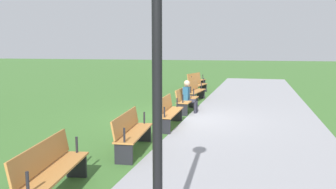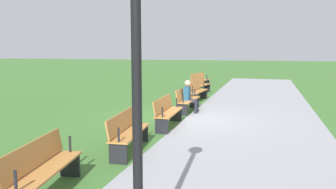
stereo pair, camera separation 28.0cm
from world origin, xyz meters
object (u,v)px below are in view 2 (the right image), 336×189
bench_3 (187,99)px  lamp_post (136,29)px  bench_0 (200,80)px  bench_4 (167,111)px  bench_2 (196,91)px  bench_6 (42,168)px  person_seated (189,96)px  bench_5 (128,131)px  bench_1 (200,85)px

bench_3 → lamp_post: lamp_post is taller
bench_0 → bench_4: same height
bench_2 → bench_4: 5.20m
bench_0 → bench_6: bearing=15.2°
bench_6 → person_seated: (-7.57, 0.65, 0.16)m
bench_6 → bench_5: bearing=163.0°
lamp_post → bench_3: bearing=-169.9°
bench_0 → lamp_post: lamp_post is taller
bench_5 → lamp_post: bearing=19.1°
bench_1 → lamp_post: (14.21, 2.12, 2.03)m
bench_1 → bench_6: bearing=9.5°
bench_2 → bench_1: bearing=-166.8°
bench_4 → bench_5: (2.60, -0.17, 0.00)m
bench_1 → bench_2: (2.58, 0.34, 0.00)m
bench_2 → lamp_post: (11.63, 1.78, 2.03)m
bench_2 → bench_6: size_ratio=0.99×
lamp_post → bench_1: bearing=-171.5°
bench_2 → lamp_post: bearing=14.4°
bench_0 → person_seated: 8.01m
bench_4 → bench_5: bearing=-5.7°
bench_4 → bench_3: bearing=178.1°
bench_6 → lamp_post: (1.26, 2.12, 2.03)m
bench_5 → bench_6: (2.58, -0.34, 0.00)m
lamp_post → bench_2: bearing=-171.3°
bench_2 → person_seated: 2.82m
bench_1 → bench_2: same height
bench_1 → bench_4: same height
bench_0 → lamp_post: bearing=22.2°
bench_3 → bench_6: (7.77, -0.51, 0.00)m
bench_1 → bench_5: (10.37, 0.34, 0.00)m
bench_0 → bench_2: same height
bench_0 → bench_6: same height
bench_4 → person_seated: person_seated is taller
bench_0 → bench_1: 2.60m
bench_0 → bench_3: bearing=20.8°
bench_4 → person_seated: size_ratio=1.56×
bench_3 → bench_5: size_ratio=0.99×
bench_3 → bench_4: size_ratio=1.00×
bench_1 → bench_4: (7.77, 0.51, 0.00)m
bench_2 → bench_5: size_ratio=1.00×
bench_0 → person_seated: (7.93, 1.16, 0.16)m
bench_3 → bench_4: 2.60m
person_seated → bench_5: bearing=-1.6°
bench_1 → bench_4: size_ratio=1.02×
bench_2 → person_seated: bearing=12.0°
bench_0 → bench_1: same height
bench_1 → bench_3: 5.20m
bench_6 → person_seated: size_ratio=1.59×
bench_2 → bench_6: (10.37, -0.34, 0.00)m
bench_0 → bench_1: size_ratio=1.00×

